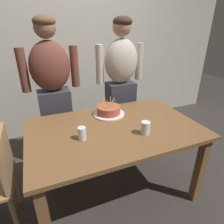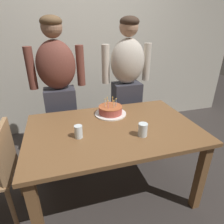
{
  "view_description": "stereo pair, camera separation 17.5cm",
  "coord_description": "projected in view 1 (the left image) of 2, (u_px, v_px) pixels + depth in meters",
  "views": [
    {
      "loc": [
        -0.59,
        -1.36,
        1.57
      ],
      "look_at": [
        0.02,
        0.11,
        0.84
      ],
      "focal_mm": 30.55,
      "sensor_mm": 36.0,
      "label": 1
    },
    {
      "loc": [
        -0.43,
        -1.42,
        1.57
      ],
      "look_at": [
        0.02,
        0.11,
        0.84
      ],
      "focal_mm": 30.55,
      "sensor_mm": 36.0,
      "label": 2
    }
  ],
  "objects": [
    {
      "name": "ground_plane",
      "position": [
        114.0,
        188.0,
        2.01
      ],
      "size": [
        10.0,
        10.0,
        0.0
      ],
      "primitive_type": "plane",
      "color": "#332D2B"
    },
    {
      "name": "back_wall",
      "position": [
        73.0,
        45.0,
        2.76
      ],
      "size": [
        5.2,
        0.1,
        2.6
      ],
      "primitive_type": "cube",
      "color": "beige",
      "rests_on": "ground_plane"
    },
    {
      "name": "dining_table",
      "position": [
        114.0,
        136.0,
        1.74
      ],
      "size": [
        1.5,
        0.96,
        0.74
      ],
      "color": "brown",
      "rests_on": "ground_plane"
    },
    {
      "name": "person_woman_cardigan",
      "position": [
        121.0,
        86.0,
        2.37
      ],
      "size": [
        0.61,
        0.27,
        1.66
      ],
      "rotation": [
        0.0,
        0.0,
        3.14
      ],
      "color": "#33333D",
      "rests_on": "ground_plane"
    },
    {
      "name": "person_man_bearded",
      "position": [
        54.0,
        95.0,
        2.09
      ],
      "size": [
        0.61,
        0.27,
        1.66
      ],
      "rotation": [
        0.0,
        0.0,
        3.14
      ],
      "color": "#33333D",
      "rests_on": "ground_plane"
    },
    {
      "name": "water_glass_near",
      "position": [
        82.0,
        133.0,
        1.5
      ],
      "size": [
        0.07,
        0.07,
        0.11
      ],
      "primitive_type": "cylinder",
      "color": "silver",
      "rests_on": "dining_table"
    },
    {
      "name": "water_glass_far",
      "position": [
        145.0,
        128.0,
        1.57
      ],
      "size": [
        0.08,
        0.08,
        0.11
      ],
      "primitive_type": "cylinder",
      "color": "silver",
      "rests_on": "dining_table"
    },
    {
      "name": "birthday_cake",
      "position": [
        109.0,
        111.0,
        1.93
      ],
      "size": [
        0.32,
        0.32,
        0.17
      ],
      "color": "white",
      "rests_on": "dining_table"
    }
  ]
}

